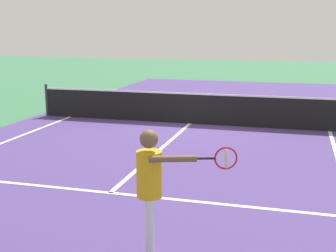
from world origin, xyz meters
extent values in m
plane|color=#38724C|center=(0.00, 0.00, 0.00)|extent=(60.00, 60.00, 0.00)
cube|color=#4C387A|center=(0.00, 0.00, 0.00)|extent=(10.62, 24.40, 0.00)
cube|color=white|center=(0.00, -6.40, 0.00)|extent=(8.22, 0.10, 0.01)
cube|color=white|center=(0.00, -3.20, 0.00)|extent=(0.10, 6.40, 0.01)
cylinder|color=#33383D|center=(-4.96, 0.00, 0.54)|extent=(0.09, 0.09, 1.07)
cube|color=black|center=(0.00, 0.00, 0.46)|extent=(9.93, 0.02, 0.91)
cube|color=white|center=(0.00, 0.00, 0.94)|extent=(9.93, 0.03, 0.05)
cylinder|color=white|center=(1.38, -8.37, 0.42)|extent=(0.11, 0.11, 0.83)
cylinder|color=white|center=(1.45, -8.58, 0.42)|extent=(0.11, 0.11, 0.83)
cylinder|color=gold|center=(1.42, -8.47, 1.12)|extent=(0.32, 0.32, 0.58)
sphere|color=brown|center=(1.42, -8.47, 1.57)|extent=(0.23, 0.23, 0.23)
cylinder|color=brown|center=(1.36, -8.31, 1.13)|extent=(0.08, 0.08, 0.57)
cylinder|color=brown|center=(1.74, -8.55, 1.37)|extent=(0.56, 0.25, 0.08)
cylinder|color=black|center=(2.11, -8.42, 1.37)|extent=(0.22, 0.10, 0.03)
torus|color=red|center=(2.34, -8.35, 1.37)|extent=(0.27, 0.11, 0.28)
cylinder|color=silver|center=(2.34, -8.35, 1.37)|extent=(0.08, 0.24, 0.25)
camera|label=1|loc=(3.09, -13.62, 2.88)|focal=49.05mm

